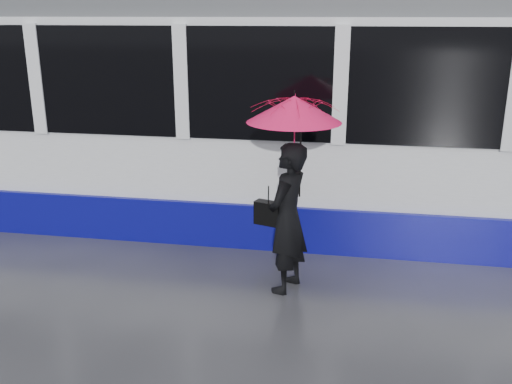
# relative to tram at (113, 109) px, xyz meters

# --- Properties ---
(ground) EXTENTS (90.00, 90.00, 0.00)m
(ground) POSITION_rel_tram_xyz_m (2.06, -2.50, -1.64)
(ground) COLOR #2E2E33
(ground) RESTS_ON ground
(rails) EXTENTS (34.00, 1.51, 0.02)m
(rails) POSITION_rel_tram_xyz_m (2.06, -0.00, -1.63)
(rails) COLOR #3F3D38
(rails) RESTS_ON ground
(tram) EXTENTS (26.00, 2.56, 3.35)m
(tram) POSITION_rel_tram_xyz_m (0.00, 0.00, 0.00)
(tram) COLOR white
(tram) RESTS_ON ground
(woman) EXTENTS (0.59, 0.73, 1.72)m
(woman) POSITION_rel_tram_xyz_m (3.01, -2.31, -0.78)
(woman) COLOR black
(woman) RESTS_ON ground
(umbrella) EXTENTS (1.28, 1.28, 1.16)m
(umbrella) POSITION_rel_tram_xyz_m (3.06, -2.31, 0.25)
(umbrella) COLOR #E61349
(umbrella) RESTS_ON ground
(handbag) EXTENTS (0.33, 0.22, 0.45)m
(handbag) POSITION_rel_tram_xyz_m (2.79, -2.29, -0.73)
(handbag) COLOR black
(handbag) RESTS_ON ground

